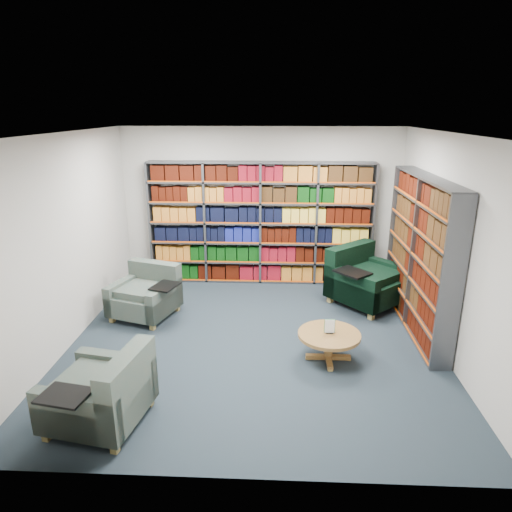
{
  "coord_description": "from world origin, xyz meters",
  "views": [
    {
      "loc": [
        0.29,
        -5.68,
        3.08
      ],
      "look_at": [
        0.0,
        0.6,
        1.05
      ],
      "focal_mm": 32.0,
      "sensor_mm": 36.0,
      "label": 1
    }
  ],
  "objects_px": {
    "chair_teal_left": "(148,295)",
    "coffee_table": "(329,339)",
    "chair_green_right": "(363,281)",
    "chair_teal_front": "(106,396)"
  },
  "relations": [
    {
      "from": "chair_teal_left",
      "to": "chair_green_right",
      "type": "height_order",
      "value": "chair_green_right"
    },
    {
      "from": "chair_teal_front",
      "to": "chair_teal_left",
      "type": "bearing_deg",
      "value": 96.48
    },
    {
      "from": "chair_teal_left",
      "to": "chair_teal_front",
      "type": "height_order",
      "value": "chair_teal_front"
    },
    {
      "from": "chair_teal_left",
      "to": "chair_green_right",
      "type": "xyz_separation_m",
      "value": [
        3.43,
        0.64,
        0.06
      ]
    },
    {
      "from": "chair_teal_left",
      "to": "coffee_table",
      "type": "bearing_deg",
      "value": -25.0
    },
    {
      "from": "chair_teal_left",
      "to": "chair_teal_front",
      "type": "relative_size",
      "value": 1.01
    },
    {
      "from": "chair_green_right",
      "to": "chair_teal_front",
      "type": "relative_size",
      "value": 1.27
    },
    {
      "from": "chair_teal_left",
      "to": "coffee_table",
      "type": "height_order",
      "value": "chair_teal_left"
    },
    {
      "from": "chair_green_right",
      "to": "coffee_table",
      "type": "xyz_separation_m",
      "value": [
        -0.75,
        -1.89,
        -0.08
      ]
    },
    {
      "from": "chair_green_right",
      "to": "coffee_table",
      "type": "height_order",
      "value": "chair_green_right"
    }
  ]
}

